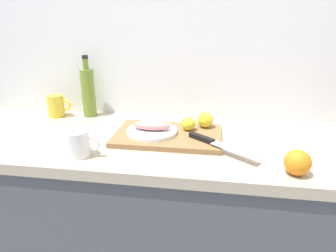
{
  "coord_description": "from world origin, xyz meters",
  "views": [
    {
      "loc": [
        0.13,
        -1.07,
        1.35
      ],
      "look_at": [
        -0.03,
        0.01,
        0.95
      ],
      "focal_mm": 31.52,
      "sensor_mm": 36.0,
      "label": 1
    }
  ],
  "objects_px": {
    "fish_fillet": "(152,126)",
    "lemon_0": "(188,124)",
    "coffee_mug_1": "(56,106)",
    "orange_0": "(298,162)",
    "cutting_board": "(168,135)",
    "chef_knife": "(213,142)",
    "white_plate": "(152,132)",
    "coffee_mug_2": "(79,144)",
    "olive_oil_bottle": "(88,92)"
  },
  "relations": [
    {
      "from": "olive_oil_bottle",
      "to": "fish_fillet",
      "type": "bearing_deg",
      "value": -33.47
    },
    {
      "from": "chef_knife",
      "to": "orange_0",
      "type": "xyz_separation_m",
      "value": [
        0.26,
        -0.15,
        0.01
      ]
    },
    {
      "from": "cutting_board",
      "to": "fish_fillet",
      "type": "relative_size",
      "value": 2.78
    },
    {
      "from": "cutting_board",
      "to": "coffee_mug_2",
      "type": "xyz_separation_m",
      "value": [
        -0.28,
        -0.21,
        0.04
      ]
    },
    {
      "from": "white_plate",
      "to": "fish_fillet",
      "type": "distance_m",
      "value": 0.03
    },
    {
      "from": "chef_knife",
      "to": "orange_0",
      "type": "relative_size",
      "value": 3.1
    },
    {
      "from": "fish_fillet",
      "to": "lemon_0",
      "type": "height_order",
      "value": "lemon_0"
    },
    {
      "from": "fish_fillet",
      "to": "orange_0",
      "type": "xyz_separation_m",
      "value": [
        0.5,
        -0.22,
        -0.01
      ]
    },
    {
      "from": "cutting_board",
      "to": "chef_knife",
      "type": "bearing_deg",
      "value": -25.9
    },
    {
      "from": "olive_oil_bottle",
      "to": "white_plate",
      "type": "bearing_deg",
      "value": -33.47
    },
    {
      "from": "olive_oil_bottle",
      "to": "orange_0",
      "type": "xyz_separation_m",
      "value": [
        0.86,
        -0.46,
        -0.08
      ]
    },
    {
      "from": "fish_fillet",
      "to": "orange_0",
      "type": "distance_m",
      "value": 0.54
    },
    {
      "from": "white_plate",
      "to": "olive_oil_bottle",
      "type": "xyz_separation_m",
      "value": [
        -0.36,
        0.24,
        0.09
      ]
    },
    {
      "from": "olive_oil_bottle",
      "to": "orange_0",
      "type": "bearing_deg",
      "value": -28.02
    },
    {
      "from": "lemon_0",
      "to": "coffee_mug_2",
      "type": "distance_m",
      "value": 0.44
    },
    {
      "from": "coffee_mug_1",
      "to": "lemon_0",
      "type": "bearing_deg",
      "value": -12.45
    },
    {
      "from": "fish_fillet",
      "to": "cutting_board",
      "type": "bearing_deg",
      "value": 11.4
    },
    {
      "from": "fish_fillet",
      "to": "chef_knife",
      "type": "height_order",
      "value": "fish_fillet"
    },
    {
      "from": "cutting_board",
      "to": "white_plate",
      "type": "bearing_deg",
      "value": -168.6
    },
    {
      "from": "cutting_board",
      "to": "white_plate",
      "type": "distance_m",
      "value": 0.07
    },
    {
      "from": "lemon_0",
      "to": "coffee_mug_2",
      "type": "xyz_separation_m",
      "value": [
        -0.36,
        -0.26,
        -0.0
      ]
    },
    {
      "from": "orange_0",
      "to": "cutting_board",
      "type": "bearing_deg",
      "value": 151.91
    },
    {
      "from": "coffee_mug_1",
      "to": "orange_0",
      "type": "xyz_separation_m",
      "value": [
        1.01,
        -0.42,
        -0.01
      ]
    },
    {
      "from": "coffee_mug_2",
      "to": "chef_knife",
      "type": "bearing_deg",
      "value": 15.38
    },
    {
      "from": "olive_oil_bottle",
      "to": "coffee_mug_2",
      "type": "relative_size",
      "value": 2.46
    },
    {
      "from": "fish_fillet",
      "to": "lemon_0",
      "type": "relative_size",
      "value": 2.69
    },
    {
      "from": "lemon_0",
      "to": "orange_0",
      "type": "relative_size",
      "value": 0.7
    },
    {
      "from": "fish_fillet",
      "to": "white_plate",
      "type": "bearing_deg",
      "value": 0.0
    },
    {
      "from": "chef_knife",
      "to": "olive_oil_bottle",
      "type": "distance_m",
      "value": 0.68
    },
    {
      "from": "orange_0",
      "to": "white_plate",
      "type": "bearing_deg",
      "value": 156.27
    },
    {
      "from": "cutting_board",
      "to": "white_plate",
      "type": "xyz_separation_m",
      "value": [
        -0.06,
        -0.01,
        0.02
      ]
    },
    {
      "from": "chef_knife",
      "to": "coffee_mug_1",
      "type": "relative_size",
      "value": 2.12
    },
    {
      "from": "fish_fillet",
      "to": "coffee_mug_2",
      "type": "xyz_separation_m",
      "value": [
        -0.21,
        -0.2,
        -0.01
      ]
    },
    {
      "from": "coffee_mug_1",
      "to": "coffee_mug_2",
      "type": "bearing_deg",
      "value": -53.48
    },
    {
      "from": "lemon_0",
      "to": "coffee_mug_1",
      "type": "height_order",
      "value": "coffee_mug_1"
    },
    {
      "from": "white_plate",
      "to": "fish_fillet",
      "type": "height_order",
      "value": "fish_fillet"
    },
    {
      "from": "coffee_mug_1",
      "to": "white_plate",
      "type": "bearing_deg",
      "value": -21.57
    },
    {
      "from": "coffee_mug_1",
      "to": "coffee_mug_2",
      "type": "xyz_separation_m",
      "value": [
        0.3,
        -0.4,
        -0.01
      ]
    },
    {
      "from": "coffee_mug_2",
      "to": "orange_0",
      "type": "relative_size",
      "value": 1.49
    },
    {
      "from": "orange_0",
      "to": "olive_oil_bottle",
      "type": "bearing_deg",
      "value": 151.98
    },
    {
      "from": "lemon_0",
      "to": "coffee_mug_2",
      "type": "bearing_deg",
      "value": -144.09
    },
    {
      "from": "olive_oil_bottle",
      "to": "orange_0",
      "type": "relative_size",
      "value": 3.65
    },
    {
      "from": "white_plate",
      "to": "fish_fillet",
      "type": "bearing_deg",
      "value": 180.0
    },
    {
      "from": "fish_fillet",
      "to": "chef_knife",
      "type": "xyz_separation_m",
      "value": [
        0.24,
        -0.07,
        -0.02
      ]
    },
    {
      "from": "chef_knife",
      "to": "coffee_mug_1",
      "type": "xyz_separation_m",
      "value": [
        -0.75,
        0.28,
        0.02
      ]
    },
    {
      "from": "lemon_0",
      "to": "chef_knife",
      "type": "bearing_deg",
      "value": -52.59
    },
    {
      "from": "olive_oil_bottle",
      "to": "coffee_mug_2",
      "type": "height_order",
      "value": "olive_oil_bottle"
    },
    {
      "from": "white_plate",
      "to": "coffee_mug_2",
      "type": "distance_m",
      "value": 0.29
    },
    {
      "from": "coffee_mug_1",
      "to": "cutting_board",
      "type": "bearing_deg",
      "value": -18.23
    },
    {
      "from": "fish_fillet",
      "to": "coffee_mug_1",
      "type": "relative_size",
      "value": 1.29
    }
  ]
}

